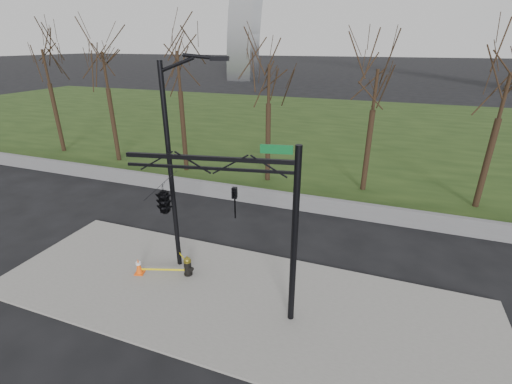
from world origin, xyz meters
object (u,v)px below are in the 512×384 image
(street_light, at_px, (175,157))
(traffic_cone, at_px, (139,266))
(traffic_signal_mast, at_px, (188,200))
(fire_hydrant, at_px, (188,266))

(street_light, bearing_deg, traffic_cone, -151.89)
(traffic_signal_mast, bearing_deg, traffic_cone, 152.31)
(street_light, bearing_deg, fire_hydrant, -62.94)
(traffic_cone, distance_m, traffic_signal_mast, 4.90)
(fire_hydrant, height_order, traffic_cone, fire_hydrant)
(fire_hydrant, bearing_deg, street_light, 150.55)
(street_light, distance_m, traffic_signal_mast, 2.78)
(fire_hydrant, distance_m, street_light, 4.29)
(fire_hydrant, relative_size, traffic_signal_mast, 0.14)
(fire_hydrant, distance_m, traffic_signal_mast, 4.15)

